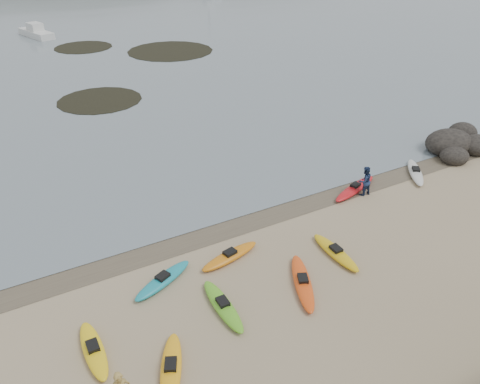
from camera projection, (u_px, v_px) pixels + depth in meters
ground at (240, 217)px, 23.88m from camera, size 600.00×600.00×0.00m
wet_sand at (243, 220)px, 23.65m from camera, size 60.00×60.00×0.00m
kayaks at (276, 258)px, 20.74m from camera, size 21.72×9.17×0.34m
person_east at (365, 181)px, 25.44m from camera, size 0.85×0.68×1.70m
rock_cluster at (457, 147)px, 30.77m from camera, size 5.15×3.77×1.67m
kelp_mats at (134, 60)px, 50.38m from camera, size 19.88×26.44×0.04m
moored_boats at (8, 6)px, 78.73m from camera, size 104.23×61.82×1.28m
far_hills at (96, 0)px, 194.66m from camera, size 550.00×135.00×80.00m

